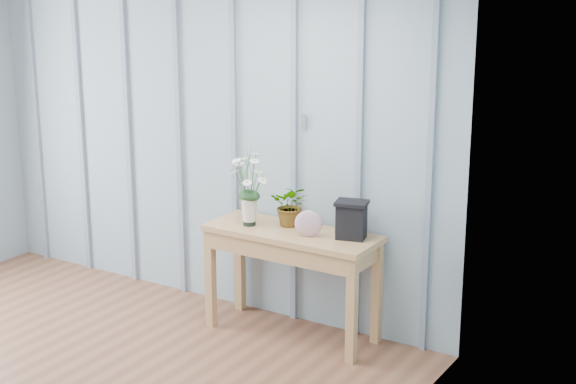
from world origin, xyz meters
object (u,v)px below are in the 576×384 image
Objects in this scene: sideboard at (292,247)px; carved_box at (351,219)px; felt_disc_vessel at (308,224)px; daisy_vase at (249,177)px.

sideboard is 4.76× the size of carved_box.
carved_box is (0.42, 0.06, 0.24)m from sideboard.
carved_box is at bearing 8.30° from sideboard.
carved_box is (0.25, 0.12, 0.04)m from felt_disc_vessel.
sideboard is 0.49m from carved_box.
daisy_vase is 2.15× the size of carved_box.
sideboard is at bearing 8.82° from daisy_vase.
sideboard is 0.27m from felt_disc_vessel.
sideboard is at bearing -171.70° from carved_box.
daisy_vase is (-0.31, -0.05, 0.45)m from sideboard.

